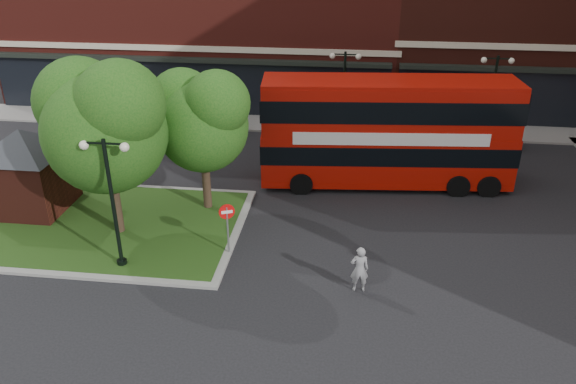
# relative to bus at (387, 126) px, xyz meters

# --- Properties ---
(ground) EXTENTS (120.00, 120.00, 0.00)m
(ground) POSITION_rel_bus_xyz_m (-4.19, -8.72, -2.90)
(ground) COLOR black
(ground) RESTS_ON ground
(pavement_far) EXTENTS (44.00, 3.00, 0.12)m
(pavement_far) POSITION_rel_bus_xyz_m (-4.19, 7.78, -2.84)
(pavement_far) COLOR slate
(pavement_far) RESTS_ON ground
(traffic_island) EXTENTS (12.60, 7.60, 0.15)m
(traffic_island) POSITION_rel_bus_xyz_m (-12.19, -5.72, -2.83)
(traffic_island) COLOR gray
(traffic_island) RESTS_ON ground
(kiosk) EXTENTS (6.51, 6.51, 3.60)m
(kiosk) POSITION_rel_bus_xyz_m (-15.19, -4.72, -0.59)
(kiosk) COLOR #471911
(kiosk) RESTS_ON traffic_island
(tree_island_west) EXTENTS (5.40, 4.71, 7.21)m
(tree_island_west) POSITION_rel_bus_xyz_m (-10.79, -6.14, 1.89)
(tree_island_west) COLOR #2D2116
(tree_island_west) RESTS_ON ground
(tree_island_east) EXTENTS (4.46, 3.90, 6.29)m
(tree_island_east) POSITION_rel_bus_xyz_m (-7.77, -3.66, 1.34)
(tree_island_east) COLOR #2D2116
(tree_island_east) RESTS_ON ground
(lamp_island) EXTENTS (1.72, 0.36, 5.00)m
(lamp_island) POSITION_rel_bus_xyz_m (-9.69, -8.52, -0.07)
(lamp_island) COLOR black
(lamp_island) RESTS_ON ground
(lamp_far_left) EXTENTS (1.72, 0.36, 5.00)m
(lamp_far_left) POSITION_rel_bus_xyz_m (-2.19, 5.78, -0.07)
(lamp_far_left) COLOR black
(lamp_far_left) RESTS_ON ground
(lamp_far_right) EXTENTS (1.72, 0.36, 5.00)m
(lamp_far_right) POSITION_rel_bus_xyz_m (5.81, 5.78, -0.07)
(lamp_far_right) COLOR black
(lamp_far_right) RESTS_ON ground
(bus) EXTENTS (11.77, 3.67, 4.42)m
(bus) POSITION_rel_bus_xyz_m (0.00, 0.00, 0.00)
(bus) COLOR #AA1006
(bus) RESTS_ON ground
(woman) EXTENTS (0.67, 0.48, 1.71)m
(woman) POSITION_rel_bus_xyz_m (-1.09, -8.89, -2.05)
(woman) COLOR gray
(woman) RESTS_ON ground
(car_silver) EXTENTS (4.55, 2.09, 1.51)m
(car_silver) POSITION_rel_bus_xyz_m (-10.59, 5.78, -2.14)
(car_silver) COLOR #A3A4A9
(car_silver) RESTS_ON ground
(car_white) EXTENTS (4.39, 1.73, 1.42)m
(car_white) POSITION_rel_bus_xyz_m (5.51, 5.78, -2.19)
(car_white) COLOR silver
(car_white) RESTS_ON ground
(no_entry_sign) EXTENTS (0.56, 0.27, 2.15)m
(no_entry_sign) POSITION_rel_bus_xyz_m (-5.99, -7.22, -1.37)
(no_entry_sign) COLOR slate
(no_entry_sign) RESTS_ON ground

